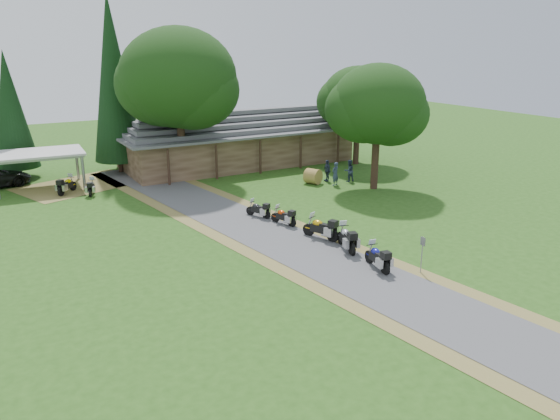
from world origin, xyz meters
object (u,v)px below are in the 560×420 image
motorcycle_row_e (258,209)px  lodge (237,137)px  carport (39,170)px  hay_bale (313,176)px  motorcycle_row_c (321,227)px  motorcycle_row_d (283,215)px  motorcycle_carport_a (67,184)px  motorcycle_row_b (347,237)px  motorcycle_carport_b (91,187)px  motorcycle_row_a (377,256)px

motorcycle_row_e → lodge: bearing=-45.4°
carport → motorcycle_row_e: bearing=-49.4°
lodge → hay_bale: lodge is taller
carport → motorcycle_row_c: 23.31m
lodge → hay_bale: 10.02m
motorcycle_row_d → motorcycle_carport_a: bearing=17.1°
carport → motorcycle_carport_a: size_ratio=3.30×
carport → hay_bale: 20.83m
motorcycle_carport_a → motorcycle_row_d: bearing=-102.1°
motorcycle_row_b → hay_bale: motorcycle_row_b is taller
motorcycle_row_b → motorcycle_carport_a: 22.38m
motorcycle_row_c → motorcycle_row_d: size_ratio=1.23×
motorcycle_row_d → motorcycle_carport_b: (-8.73, 12.91, 0.01)m
carport → motorcycle_carport_a: (1.48, -2.43, -0.73)m
motorcycle_row_c → motorcycle_row_d: motorcycle_row_c is taller
motorcycle_carport_a → motorcycle_carport_b: bearing=-87.4°
lodge → hay_bale: size_ratio=18.00×
motorcycle_row_a → motorcycle_row_b: 2.84m
motorcycle_row_c → hay_bale: (6.47, 10.74, -0.12)m
motorcycle_row_a → motorcycle_carport_b: (-9.35, 21.05, -0.07)m
motorcycle_row_c → motorcycle_carport_a: (-10.80, 17.37, -0.05)m
carport → motorcycle_row_e: 18.25m
motorcycle_row_a → motorcycle_carport_a: size_ratio=0.99×
motorcycle_row_b → motorcycle_row_c: (-0.27, 2.08, -0.00)m
motorcycle_row_b → carport: bearing=45.7°
motorcycle_row_c → motorcycle_carport_a: 20.45m
carport → motorcycle_row_c: carport is taller
motorcycle_row_d → motorcycle_row_e: motorcycle_row_d is taller
motorcycle_row_e → motorcycle_carport_b: (-8.08, 10.83, 0.02)m
motorcycle_row_a → motorcycle_row_b: (0.22, 2.83, 0.05)m
motorcycle_row_b → motorcycle_row_c: same height
lodge → motorcycle_row_c: size_ratio=10.20×
motorcycle_row_a → motorcycle_row_b: size_ratio=0.92×
motorcycle_row_b → motorcycle_row_d: size_ratio=1.23×
motorcycle_row_a → motorcycle_carport_b: bearing=33.0°
motorcycle_row_a → hay_bale: 16.92m
motorcycle_row_a → motorcycle_row_c: bearing=9.6°
motorcycle_row_a → motorcycle_row_d: (-0.61, 8.14, -0.08)m
motorcycle_row_b → motorcycle_row_e: (-1.48, 7.39, -0.15)m
lodge → motorcycle_row_a: (-4.47, -25.31, -1.79)m
motorcycle_carport_a → hay_bale: motorcycle_carport_a is taller
motorcycle_carport_b → motorcycle_carport_a: bearing=70.4°
motorcycle_row_a → motorcycle_row_d: size_ratio=1.13×
carport → motorcycle_carport_b: carport is taller
motorcycle_row_b → motorcycle_row_c: size_ratio=1.00×
motorcycle_carport_a → motorcycle_carport_b: 1.95m
motorcycle_row_c → motorcycle_row_e: bearing=-8.8°
motorcycle_carport_b → hay_bale: (15.76, -5.39, 0.00)m
motorcycle_row_a → motorcycle_carport_a: 24.79m
motorcycle_row_b → hay_bale: size_ratio=1.76×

